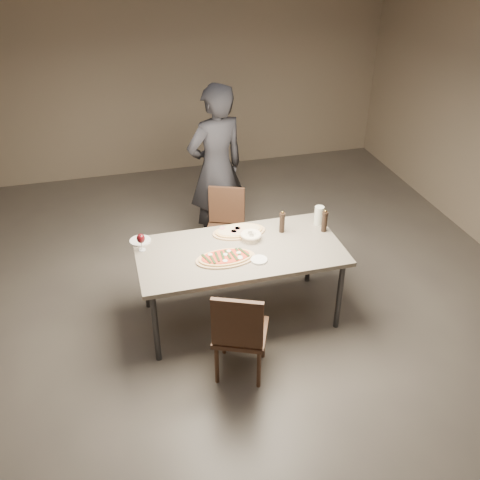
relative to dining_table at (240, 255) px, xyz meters
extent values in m
plane|color=#554F49|center=(0.00, 0.00, -0.69)|extent=(7.00, 7.00, 0.00)
plane|color=gray|center=(0.00, 3.50, 0.71)|extent=(6.00, 0.00, 6.00)
cube|color=gray|center=(0.00, 0.00, 0.04)|extent=(1.80, 0.90, 0.04)
cylinder|color=#333335|center=(-0.82, -0.37, -0.34)|extent=(0.05, 0.05, 0.71)
cylinder|color=#333335|center=(0.82, -0.37, -0.34)|extent=(0.05, 0.05, 0.71)
cylinder|color=#333335|center=(-0.82, 0.37, -0.34)|extent=(0.05, 0.05, 0.71)
cylinder|color=#333335|center=(0.82, 0.37, -0.34)|extent=(0.05, 0.05, 0.71)
ellipsoid|color=white|center=(-0.15, -0.09, 0.10)|extent=(0.04, 0.04, 0.01)
ellipsoid|color=white|center=(-0.28, -0.06, 0.10)|extent=(0.04, 0.04, 0.01)
ellipsoid|color=white|center=(-0.05, -0.18, 0.10)|extent=(0.04, 0.04, 0.01)
ellipsoid|color=white|center=(-0.18, -0.18, 0.10)|extent=(0.04, 0.04, 0.01)
ellipsoid|color=white|center=(-0.11, -0.05, 0.10)|extent=(0.04, 0.04, 0.01)
ellipsoid|color=white|center=(-0.04, -0.10, 0.10)|extent=(0.04, 0.04, 0.01)
ellipsoid|color=white|center=(-0.04, -0.16, 0.10)|extent=(0.04, 0.04, 0.01)
cube|color=#223516|center=(-0.32, -0.11, 0.09)|extent=(0.06, 0.15, 0.01)
cube|color=#223516|center=(-0.28, -0.13, 0.09)|extent=(0.04, 0.15, 0.01)
cube|color=#223516|center=(-0.23, -0.11, 0.09)|extent=(0.02, 0.15, 0.01)
cube|color=#223516|center=(-0.18, -0.11, 0.09)|extent=(0.03, 0.15, 0.01)
cube|color=#223516|center=(-0.13, -0.10, 0.09)|extent=(0.03, 0.15, 0.01)
cube|color=#223516|center=(-0.09, -0.13, 0.09)|extent=(0.04, 0.15, 0.01)
cube|color=#223516|center=(-0.04, -0.10, 0.09)|extent=(0.03, 0.15, 0.01)
cube|color=#223516|center=(0.01, -0.10, 0.09)|extent=(0.07, 0.15, 0.01)
cylinder|color=#D98985|center=(-0.08, 0.34, 0.09)|extent=(0.06, 0.06, 0.00)
cylinder|color=#D98985|center=(0.06, 0.30, 0.09)|extent=(0.06, 0.06, 0.00)
cylinder|color=#D98985|center=(0.01, 0.26, 0.09)|extent=(0.06, 0.06, 0.00)
cylinder|color=#D98985|center=(0.05, 0.30, 0.09)|extent=(0.06, 0.06, 0.00)
cylinder|color=#D98985|center=(0.01, 0.26, 0.09)|extent=(0.06, 0.06, 0.00)
cylinder|color=#D98985|center=(0.09, 0.22, 0.09)|extent=(0.06, 0.06, 0.00)
cylinder|color=#D98985|center=(0.14, 0.21, 0.09)|extent=(0.06, 0.06, 0.00)
cylinder|color=#F7E8C8|center=(0.14, 0.13, 0.09)|extent=(0.16, 0.16, 0.06)
torus|color=#F7E8C8|center=(0.14, 0.13, 0.11)|extent=(0.19, 0.19, 0.03)
cube|color=#A37C42|center=(0.16, 0.13, 0.10)|extent=(0.06, 0.05, 0.04)
cube|color=#A37C42|center=(0.14, 0.16, 0.10)|extent=(0.05, 0.06, 0.04)
cube|color=#A37C42|center=(0.11, 0.13, 0.10)|extent=(0.06, 0.05, 0.04)
cube|color=#A37C42|center=(0.14, 0.11, 0.10)|extent=(0.05, 0.06, 0.04)
cylinder|color=white|center=(0.11, -0.21, 0.07)|extent=(0.14, 0.14, 0.02)
cylinder|color=gold|center=(0.11, -0.21, 0.07)|extent=(0.10, 0.10, 0.00)
cylinder|color=black|center=(0.83, 0.11, 0.15)|extent=(0.05, 0.05, 0.18)
cylinder|color=black|center=(0.83, 0.11, 0.25)|extent=(0.06, 0.06, 0.02)
sphere|color=gold|center=(0.83, 0.11, 0.27)|extent=(0.02, 0.02, 0.02)
cylinder|color=black|center=(0.45, 0.19, 0.14)|extent=(0.05, 0.05, 0.18)
cylinder|color=black|center=(0.45, 0.19, 0.24)|extent=(0.06, 0.06, 0.02)
sphere|color=gold|center=(0.45, 0.19, 0.26)|extent=(0.02, 0.02, 0.02)
cylinder|color=silver|center=(0.83, 0.24, 0.15)|extent=(0.09, 0.09, 0.18)
cylinder|color=silver|center=(-0.83, 0.22, 0.06)|extent=(0.06, 0.06, 0.01)
cylinder|color=silver|center=(-0.83, 0.22, 0.10)|extent=(0.01, 0.01, 0.08)
ellipsoid|color=#460A0E|center=(-0.83, 0.22, 0.18)|extent=(0.07, 0.07, 0.09)
cylinder|color=white|center=(-0.83, 0.37, 0.06)|extent=(0.19, 0.19, 0.01)
cube|color=#40281B|center=(-0.17, -0.66, -0.29)|extent=(0.54, 0.54, 0.04)
cylinder|color=#40281B|center=(-0.39, -0.75, -0.50)|extent=(0.03, 0.03, 0.39)
cylinder|color=#40281B|center=(-0.08, -0.88, -0.50)|extent=(0.03, 0.03, 0.39)
cylinder|color=#40281B|center=(-0.26, -0.44, -0.50)|extent=(0.03, 0.03, 0.39)
cylinder|color=#40281B|center=(0.05, -0.57, -0.50)|extent=(0.03, 0.03, 0.39)
cube|color=#40281B|center=(-0.24, -0.84, -0.03)|extent=(0.38, 0.19, 0.43)
cube|color=#40281B|center=(0.07, 0.88, -0.31)|extent=(0.52, 0.52, 0.04)
cylinder|color=#40281B|center=(0.28, 0.97, -0.51)|extent=(0.03, 0.03, 0.37)
cylinder|color=#40281B|center=(-0.02, 1.09, -0.51)|extent=(0.03, 0.03, 0.37)
cylinder|color=#40281B|center=(0.16, 0.67, -0.51)|extent=(0.03, 0.03, 0.37)
cylinder|color=#40281B|center=(-0.15, 0.79, -0.51)|extent=(0.03, 0.03, 0.37)
cube|color=#40281B|center=(0.13, 1.05, -0.06)|extent=(0.36, 0.18, 0.41)
imported|color=black|center=(0.09, 1.32, 0.23)|extent=(0.78, 0.63, 1.85)
camera|label=1|loc=(-1.01, -3.78, 2.61)|focal=40.00mm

